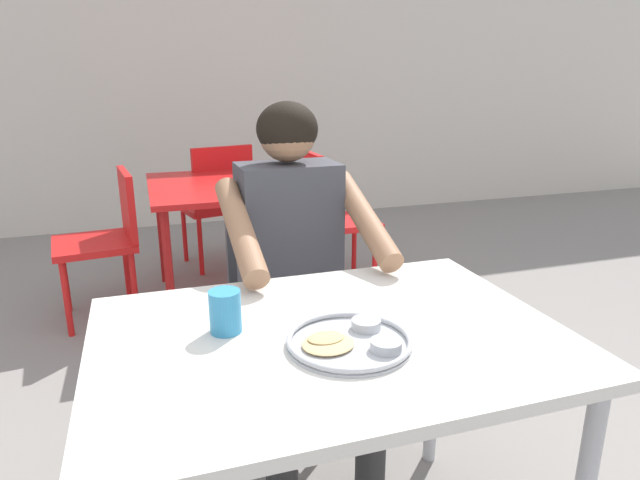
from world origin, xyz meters
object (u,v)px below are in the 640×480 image
table_background_red (220,198)px  chair_red_right (327,212)px  chair_red_left (108,233)px  thali_tray (351,340)px  chair_red_far (219,198)px  table_foreground (330,362)px  chair_foreground (282,300)px  drinking_cup (225,310)px  diner_foreground (297,254)px

table_background_red → chair_red_right: bearing=0.5°
table_background_red → chair_red_left: bearing=-175.9°
thali_tray → chair_red_left: size_ratio=0.35×
table_background_red → chair_red_left: size_ratio=1.18×
thali_tray → chair_red_far: (0.07, 2.65, -0.24)m
table_foreground → chair_foreground: chair_foreground is taller
chair_red_far → chair_red_right: bearing=-44.6°
table_foreground → drinking_cup: (-0.23, 0.08, 0.13)m
chair_foreground → table_background_red: size_ratio=0.84×
drinking_cup → chair_red_right: (0.91, 1.92, -0.29)m
table_foreground → chair_red_far: size_ratio=1.28×
chair_red_left → chair_red_right: bearing=2.2°
table_foreground → chair_red_right: chair_red_right is taller
table_foreground → table_background_red: 2.00m
diner_foreground → chair_red_far: size_ratio=1.43×
table_foreground → diner_foreground: (0.08, 0.59, 0.08)m
diner_foreground → chair_red_right: bearing=67.3°
chair_foreground → chair_red_left: chair_red_left is taller
drinking_cup → chair_red_right: bearing=64.7°
chair_foreground → diner_foreground: diner_foreground is taller
chair_red_far → table_foreground: bearing=-92.0°
chair_red_right → chair_red_left: bearing=-177.8°
thali_tray → table_background_red: bearing=90.0°
table_background_red → chair_foreground: bearing=-87.2°
table_foreground → diner_foreground: 0.60m
chair_foreground → diner_foreground: 0.33m
chair_foreground → chair_red_left: size_ratio=0.99×
drinking_cup → chair_foreground: size_ratio=0.13×
table_foreground → chair_red_right: 2.12m
table_foreground → chair_red_right: bearing=71.4°
table_foreground → chair_red_far: chair_red_far is taller
thali_tray → chair_foreground: bearing=86.3°
table_background_red → chair_red_far: 0.60m
diner_foreground → table_background_red: (-0.06, 1.41, -0.10)m
chair_red_left → chair_red_far: 0.93m
table_foreground → thali_tray: (0.02, -0.07, 0.09)m
drinking_cup → chair_red_left: bearing=100.9°
drinking_cup → chair_foreground: 0.84m
drinking_cup → chair_red_far: size_ratio=0.12×
table_foreground → drinking_cup: size_ratio=10.68×
drinking_cup → chair_foreground: (0.31, 0.72, -0.31)m
chair_foreground → table_background_red: bearing=92.8°
thali_tray → diner_foreground: (0.06, 0.66, -0.01)m
table_foreground → chair_red_left: 2.05m
chair_red_far → chair_red_left: bearing=-137.5°
thali_tray → table_foreground: bearing=106.9°
drinking_cup → table_background_red: size_ratio=0.11×
diner_foreground → chair_foreground: bearing=90.9°
diner_foreground → chair_red_right: diner_foreground is taller
chair_red_right → thali_tray: bearing=-107.5°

